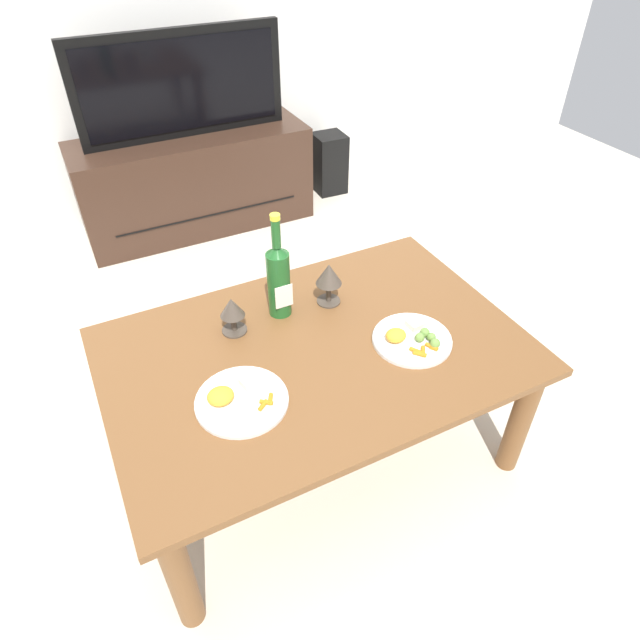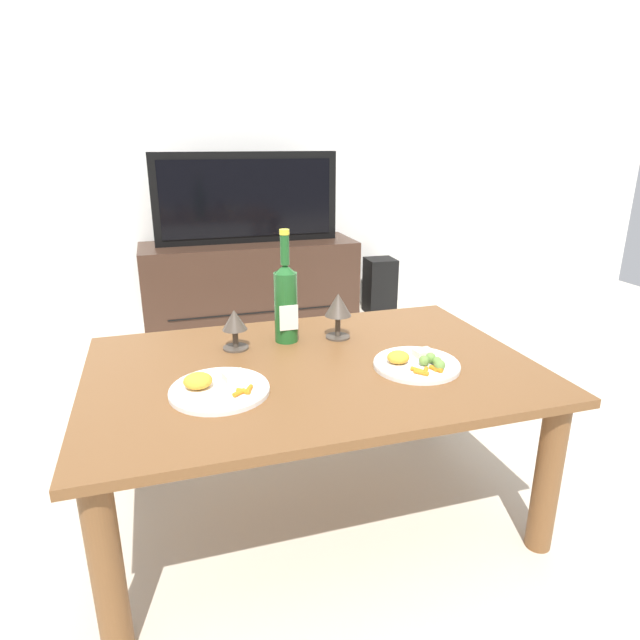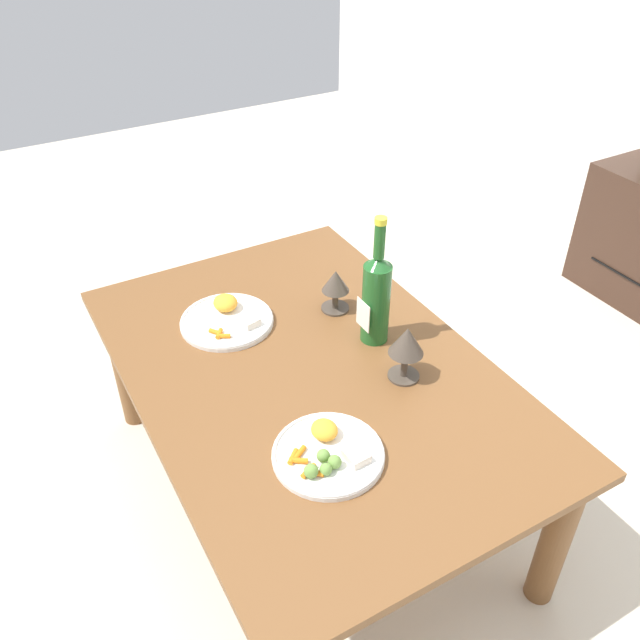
# 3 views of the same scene
# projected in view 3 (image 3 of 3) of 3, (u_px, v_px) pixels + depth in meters

# --- Properties ---
(ground_plane) EXTENTS (6.40, 6.40, 0.00)m
(ground_plane) POSITION_uv_depth(u_px,v_px,m) (311.00, 494.00, 1.94)
(ground_plane) COLOR beige
(dining_table) EXTENTS (1.25, 0.84, 0.48)m
(dining_table) POSITION_uv_depth(u_px,v_px,m) (309.00, 391.00, 1.70)
(dining_table) COLOR brown
(dining_table) RESTS_ON ground_plane
(wine_bottle) EXTENTS (0.07, 0.08, 0.36)m
(wine_bottle) POSITION_uv_depth(u_px,v_px,m) (376.00, 295.00, 1.68)
(wine_bottle) COLOR #1E5923
(wine_bottle) RESTS_ON dining_table
(goblet_left) EXTENTS (0.08, 0.08, 0.13)m
(goblet_left) POSITION_uv_depth(u_px,v_px,m) (336.00, 284.00, 1.82)
(goblet_left) COLOR #473D33
(goblet_left) RESTS_ON dining_table
(goblet_right) EXTENTS (0.09, 0.09, 0.15)m
(goblet_right) POSITION_uv_depth(u_px,v_px,m) (407.00, 344.00, 1.57)
(goblet_right) COLOR #473D33
(goblet_right) RESTS_ON dining_table
(dinner_plate_left) EXTENTS (0.25, 0.25, 0.05)m
(dinner_plate_left) POSITION_uv_depth(u_px,v_px,m) (227.00, 319.00, 1.81)
(dinner_plate_left) COLOR white
(dinner_plate_left) RESTS_ON dining_table
(dinner_plate_right) EXTENTS (0.24, 0.24, 0.05)m
(dinner_plate_right) POSITION_uv_depth(u_px,v_px,m) (328.00, 453.00, 1.42)
(dinner_plate_right) COLOR white
(dinner_plate_right) RESTS_ON dining_table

